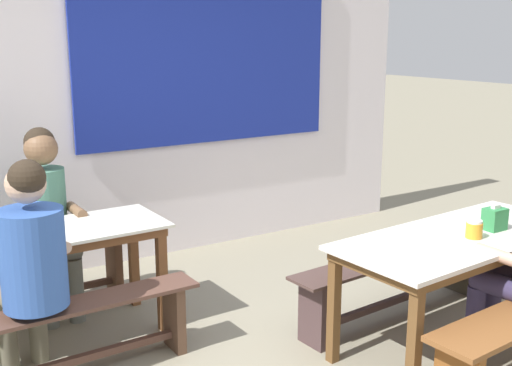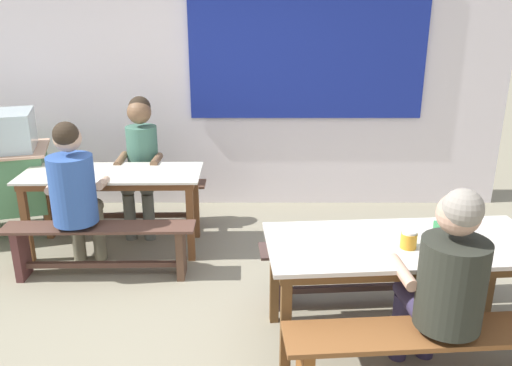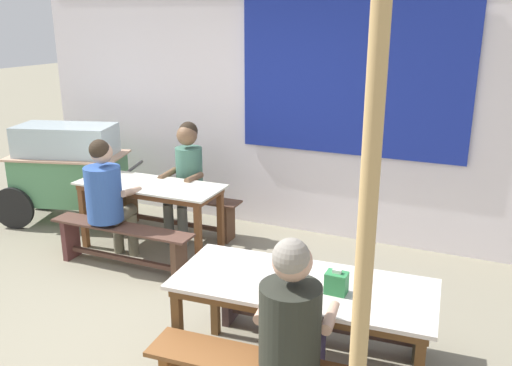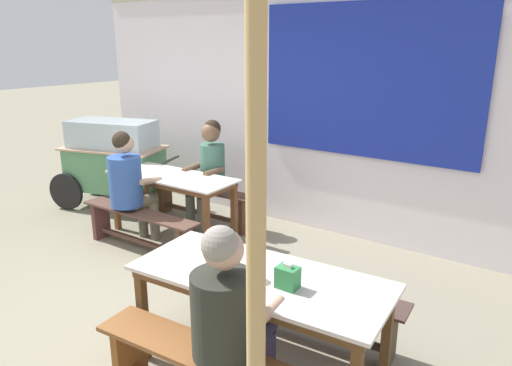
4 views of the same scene
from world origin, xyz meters
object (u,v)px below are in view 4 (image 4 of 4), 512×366
object	(u,v)px
person_center_facing	(209,167)
person_near_front	(229,310)
dining_table_far	(172,182)
bench_far_back	(203,200)
food_cart	(113,158)
dining_table_near	(260,285)
bench_far_front	(140,226)
tissue_box	(288,277)
bench_near_back	(294,299)
condiment_jar	(252,272)
person_left_back_turned	(129,181)
wooden_support_post	(256,276)

from	to	relation	value
person_center_facing	person_near_front	world-z (taller)	person_center_facing
dining_table_far	bench_far_back	world-z (taller)	dining_table_far
food_cart	dining_table_near	bearing A→B (deg)	-25.45
bench_far_front	food_cart	xyz separation A→B (m)	(-1.41, 0.82, 0.40)
food_cart	tissue_box	bearing A→B (deg)	-24.59
bench_far_front	food_cart	size ratio (longest dim) A/B	0.87
dining_table_far	bench_near_back	distance (m)	2.37
dining_table_near	condiment_jar	bearing A→B (deg)	-92.04
bench_near_back	dining_table_near	bearing A→B (deg)	-85.78
bench_far_back	person_near_front	xyz separation A→B (m)	(2.31, -2.40, 0.45)
person_left_back_turned	tissue_box	world-z (taller)	person_left_back_turned
food_cart	person_center_facing	size ratio (longest dim) A/B	1.35
person_center_facing	person_near_front	bearing A→B (deg)	-47.55
tissue_box	wooden_support_post	xyz separation A→B (m)	(0.34, -0.82, 0.46)
person_center_facing	condiment_jar	bearing A→B (deg)	-44.02
dining_table_near	food_cart	world-z (taller)	food_cart
bench_far_back	tissue_box	size ratio (longest dim) A/B	9.57
bench_far_back	bench_far_front	distance (m)	1.05
food_cart	person_center_facing	distance (m)	1.58
bench_near_back	tissue_box	size ratio (longest dim) A/B	10.70
bench_near_back	person_near_front	world-z (taller)	person_near_front
dining_table_near	bench_near_back	size ratio (longest dim) A/B	1.01
bench_far_front	person_left_back_turned	world-z (taller)	person_left_back_turned
wooden_support_post	dining_table_far	bearing A→B (deg)	140.62
bench_near_back	food_cart	size ratio (longest dim) A/B	0.98
dining_table_near	person_center_facing	distance (m)	2.77
bench_near_back	wooden_support_post	size ratio (longest dim) A/B	0.69
dining_table_far	wooden_support_post	bearing A→B (deg)	-39.38
condiment_jar	wooden_support_post	bearing A→B (deg)	-53.49
condiment_jar	wooden_support_post	xyz separation A→B (m)	(0.58, -0.78, 0.48)
dining_table_near	person_center_facing	size ratio (longest dim) A/B	1.34
food_cart	condiment_jar	xyz separation A→B (m)	(3.60, -1.80, 0.10)
bench_near_back	food_cart	world-z (taller)	food_cart
bench_near_back	person_near_front	xyz separation A→B (m)	(0.14, -0.98, 0.44)
dining_table_near	condiment_jar	size ratio (longest dim) A/B	16.00
dining_table_near	food_cart	distance (m)	3.99
dining_table_far	person_center_facing	bearing A→B (deg)	70.14
bench_far_front	person_center_facing	size ratio (longest dim) A/B	1.17
dining_table_far	bench_near_back	size ratio (longest dim) A/B	0.90
bench_far_back	person_near_front	world-z (taller)	person_near_front
tissue_box	wooden_support_post	distance (m)	1.00
person_near_front	person_left_back_turned	bearing A→B (deg)	150.55
person_center_facing	person_left_back_turned	world-z (taller)	person_center_facing
dining_table_far	bench_near_back	world-z (taller)	dining_table_far
tissue_box	food_cart	bearing A→B (deg)	155.41
bench_far_front	person_center_facing	world-z (taller)	person_center_facing
dining_table_far	condiment_jar	size ratio (longest dim) A/B	14.29
person_left_back_turned	bench_near_back	bearing A→B (deg)	-10.10
dining_table_far	person_near_front	size ratio (longest dim) A/B	1.24
person_left_back_turned	condiment_jar	bearing A→B (deg)	-23.41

